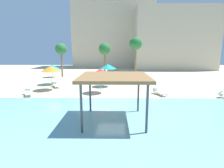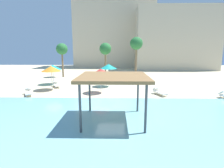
{
  "view_description": "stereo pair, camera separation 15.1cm",
  "coord_description": "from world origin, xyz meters",
  "views": [
    {
      "loc": [
        0.32,
        -14.86,
        4.51
      ],
      "look_at": [
        0.09,
        2.0,
        1.3
      ],
      "focal_mm": 28.55,
      "sensor_mm": 36.0,
      "label": 1
    },
    {
      "loc": [
        0.47,
        -14.86,
        4.51
      ],
      "look_at": [
        0.09,
        2.0,
        1.3
      ],
      "focal_mm": 28.55,
      "sensor_mm": 36.0,
      "label": 2
    }
  ],
  "objects": [
    {
      "name": "lagoon_water",
      "position": [
        0.0,
        -5.25,
        0.02
      ],
      "size": [
        44.0,
        13.5,
        0.04
      ],
      "primitive_type": "cube",
      "color": "#7AB7C1",
      "rests_on": "ground"
    },
    {
      "name": "hotel_block_1",
      "position": [
        14.24,
        29.72,
        7.01
      ],
      "size": [
        18.22,
        10.81,
        14.02
      ],
      "primitive_type": "cube",
      "color": "beige",
      "rests_on": "ground"
    },
    {
      "name": "beach_umbrella_orange_2",
      "position": [
        -6.88,
        5.09,
        2.45
      ],
      "size": [
        2.16,
        2.16,
        2.75
      ],
      "color": "silver",
      "rests_on": "ground"
    },
    {
      "name": "lounge_chair_0",
      "position": [
        -8.46,
        2.62,
        0.33
      ],
      "size": [
        1.41,
        1.96,
        0.74
      ],
      "rotation": [
        0.0,
        0.0,
        -1.09
      ],
      "color": "white",
      "rests_on": "ground"
    },
    {
      "name": "beach_umbrella_teal_3",
      "position": [
        -7.89,
        8.47,
        2.3
      ],
      "size": [
        2.23,
        2.23,
        2.61
      ],
      "color": "silver",
      "rests_on": "ground"
    },
    {
      "name": "beach_umbrella_teal_4",
      "position": [
        -0.46,
        7.22,
        2.53
      ],
      "size": [
        2.1,
        2.1,
        2.82
      ],
      "color": "silver",
      "rests_on": "ground"
    },
    {
      "name": "palm_tree_0",
      "position": [
        3.51,
        12.44,
        5.35
      ],
      "size": [
        1.9,
        1.9,
        6.46
      ],
      "color": "brown",
      "rests_on": "ground"
    },
    {
      "name": "palm_tree_2",
      "position": [
        -1.24,
        14.09,
        4.61
      ],
      "size": [
        1.9,
        1.9,
        5.68
      ],
      "color": "brown",
      "rests_on": "ground"
    },
    {
      "name": "ground_plane",
      "position": [
        0.0,
        0.0,
        0.0
      ],
      "size": [
        80.0,
        80.0,
        0.0
      ],
      "primitive_type": "plane",
      "color": "beige"
    },
    {
      "name": "beach_umbrella_red_0",
      "position": [
        -1.13,
        3.79,
        2.32
      ],
      "size": [
        2.04,
        2.04,
        2.6
      ],
      "color": "silver",
      "rests_on": "ground"
    },
    {
      "name": "lounge_chair_1",
      "position": [
        -6.93,
        6.67,
        0.33
      ],
      "size": [
        1.44,
        1.95,
        0.74
      ],
      "rotation": [
        0.0,
        0.0,
        -1.07
      ],
      "color": "white",
      "rests_on": "ground"
    },
    {
      "name": "hotel_block_0",
      "position": [
        -0.09,
        34.95,
        10.9
      ],
      "size": [
        20.68,
        8.66,
        21.81
      ],
      "primitive_type": "cube",
      "color": "beige",
      "rests_on": "ground"
    },
    {
      "name": "palm_tree_1",
      "position": [
        -8.59,
        15.21,
        4.59
      ],
      "size": [
        1.9,
        1.9,
        5.66
      ],
      "color": "brown",
      "rests_on": "ground"
    },
    {
      "name": "lounge_chair_2",
      "position": [
        4.94,
        3.04,
        0.33
      ],
      "size": [
        1.27,
        1.98,
        0.74
      ],
      "rotation": [
        0.0,
        0.0,
        -1.19
      ],
      "color": "white",
      "rests_on": "ground"
    },
    {
      "name": "shade_pavilion",
      "position": [
        0.31,
        -3.94,
        2.79
      ],
      "size": [
        4.24,
        4.24,
        2.97
      ],
      "color": "#42474C",
      "rests_on": "ground"
    }
  ]
}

